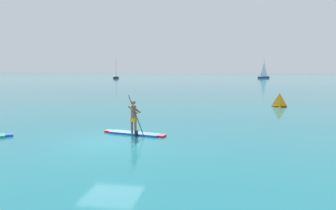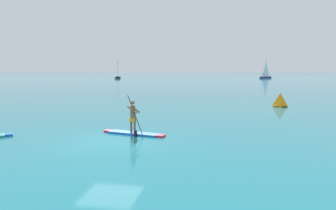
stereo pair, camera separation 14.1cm
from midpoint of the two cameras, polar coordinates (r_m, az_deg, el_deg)
ground at (r=13.79m, az=-11.02°, el=-6.84°), size 440.00×440.00×0.00m
paddleboarder_mid_center at (r=15.05m, az=-6.64°, el=-4.10°), size 3.29×1.17×2.03m
race_marker_buoy at (r=27.57m, az=20.14°, el=0.82°), size 1.15×1.15×1.17m
sailboat_left_horizon at (r=100.49m, az=-9.79°, el=5.42°), size 3.04×6.44×5.97m
sailboat_right_horizon at (r=105.19m, az=17.57°, el=5.29°), size 4.33×5.29×6.56m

